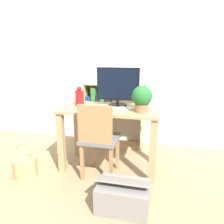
{
  "coord_description": "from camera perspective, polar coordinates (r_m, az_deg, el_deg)",
  "views": [
    {
      "loc": [
        0.59,
        -2.36,
        1.34
      ],
      "look_at": [
        0.0,
        0.1,
        0.67
      ],
      "focal_mm": 35.0,
      "sensor_mm": 36.0,
      "label": 1
    }
  ],
  "objects": [
    {
      "name": "monitor",
      "position": [
        2.56,
        1.52,
        6.82
      ],
      "size": [
        0.5,
        0.22,
        0.45
      ],
      "color": "black",
      "rests_on": "desk"
    },
    {
      "name": "wall_back",
      "position": [
        3.31,
        3.3,
        14.01
      ],
      "size": [
        8.0,
        0.05,
        2.6
      ],
      "color": "silver",
      "rests_on": "ground_plane"
    },
    {
      "name": "bookshelf",
      "position": [
        3.33,
        -2.1,
        -1.21
      ],
      "size": [
        0.86,
        0.28,
        0.94
      ],
      "color": "tan",
      "rests_on": "ground_plane"
    },
    {
      "name": "basket",
      "position": [
        2.74,
        -21.75,
        -13.05
      ],
      "size": [
        0.27,
        0.27,
        0.39
      ],
      "color": "tan",
      "rests_on": "ground_plane"
    },
    {
      "name": "vase",
      "position": [
        2.63,
        -8.47,
        3.84
      ],
      "size": [
        0.1,
        0.1,
        0.23
      ],
      "color": "red",
      "rests_on": "desk"
    },
    {
      "name": "potted_plant",
      "position": [
        2.32,
        7.83,
        3.68
      ],
      "size": [
        0.22,
        0.22,
        0.28
      ],
      "color": "#9E6647",
      "rests_on": "desk"
    },
    {
      "name": "keyboard",
      "position": [
        2.47,
        1.16,
        1.08
      ],
      "size": [
        0.36,
        0.11,
        0.02
      ],
      "color": "silver",
      "rests_on": "desk"
    },
    {
      "name": "chair",
      "position": [
        2.38,
        -3.48,
        -6.66
      ],
      "size": [
        0.4,
        0.4,
        0.86
      ],
      "rotation": [
        0.0,
        0.0,
        0.15
      ],
      "color": "slate",
      "rests_on": "ground_plane"
    },
    {
      "name": "storage_box",
      "position": [
        2.09,
        2.98,
        -20.89
      ],
      "size": [
        0.47,
        0.38,
        0.31
      ],
      "color": "gray",
      "rests_on": "ground_plane"
    },
    {
      "name": "ground_plane",
      "position": [
        2.78,
        -0.49,
        -14.1
      ],
      "size": [
        10.0,
        10.0,
        0.0
      ],
      "primitive_type": "plane",
      "color": "#997F5B"
    },
    {
      "name": "desk",
      "position": [
        2.55,
        -0.52,
        -2.61
      ],
      "size": [
        1.14,
        0.59,
        0.75
      ],
      "color": "tan",
      "rests_on": "ground_plane"
    }
  ]
}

